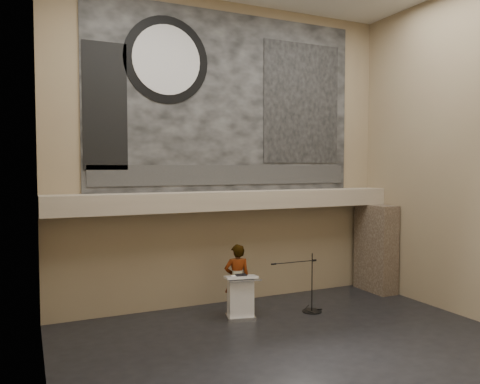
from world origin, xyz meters
name	(u,v)px	position (x,y,z in m)	size (l,w,h in m)	color
floor	(303,350)	(0.00, 0.00, 0.00)	(10.00, 10.00, 0.00)	black
wall_back	(228,154)	(0.00, 4.00, 4.25)	(10.00, 0.02, 8.50)	#8A7457
wall_front	(473,137)	(0.00, -4.00, 4.25)	(10.00, 0.02, 8.50)	#8A7457
wall_left	(42,143)	(-5.00, 0.00, 4.25)	(0.02, 8.00, 8.50)	#8A7457
wall_right	(474,152)	(5.00, 0.00, 4.25)	(0.02, 8.00, 8.50)	#8A7457
soffit	(234,200)	(0.00, 3.60, 2.95)	(10.00, 0.80, 0.50)	gray
sprinkler_left	(179,213)	(-1.60, 3.55, 2.67)	(0.04, 0.04, 0.06)	#B2893D
sprinkler_right	(294,208)	(1.90, 3.55, 2.67)	(0.04, 0.04, 0.06)	#B2893D
banner	(229,102)	(0.00, 3.97, 5.70)	(8.00, 0.05, 5.00)	black
banner_text_strip	(229,175)	(0.00, 3.93, 3.65)	(7.76, 0.02, 0.55)	#2A2A2A
banner_clock_rim	(167,60)	(-1.80, 3.93, 6.70)	(2.30, 2.30, 0.02)	black
banner_clock_face	(167,60)	(-1.80, 3.91, 6.70)	(1.84, 1.84, 0.02)	silver
banner_building_print	(302,103)	(2.40, 3.93, 5.80)	(2.60, 0.02, 3.60)	black
banner_brick_print	(105,106)	(-3.40, 3.93, 5.40)	(1.10, 0.02, 3.20)	black
stone_pier	(376,248)	(4.65, 3.15, 1.35)	(0.60, 1.40, 2.70)	#44362A
lectern	(241,297)	(-0.33, 2.46, 0.55)	(0.90, 0.73, 1.14)	silver
binder	(241,275)	(-0.31, 2.46, 1.12)	(0.27, 0.21, 0.04)	black
papers	(237,276)	(-0.44, 2.44, 1.10)	(0.20, 0.28, 0.01)	white
speaker_person	(237,279)	(-0.26, 2.81, 0.93)	(0.68, 0.44, 1.86)	silver
mic_stand	(310,303)	(1.60, 2.16, 0.23)	(1.48, 0.52, 1.58)	black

